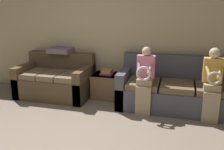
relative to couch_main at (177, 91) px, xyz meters
name	(u,v)px	position (x,y,z in m)	size (l,w,h in m)	color
wall_back	(106,34)	(-1.50, 0.50, 0.95)	(7.21, 0.06, 2.55)	#C6B789
couch_main	(177,91)	(0.00, 0.00, 0.00)	(2.11, 0.90, 0.94)	#4C4C56
couch_side	(56,81)	(-2.45, -0.01, -0.01)	(1.48, 0.89, 0.88)	brown
child_left_seated	(145,78)	(-0.54, -0.38, 0.30)	(0.31, 0.37, 1.16)	tan
child_right_seated	(212,82)	(0.54, -0.38, 0.33)	(0.31, 0.38, 1.20)	tan
side_shelf	(107,85)	(-1.39, 0.18, -0.07)	(0.60, 0.53, 0.49)	brown
book_stack	(107,72)	(-1.39, 0.18, 0.21)	(0.25, 0.26, 0.10)	#7A4284
throw_pillow	(61,50)	(-2.45, 0.29, 0.60)	(0.48, 0.48, 0.10)	slate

